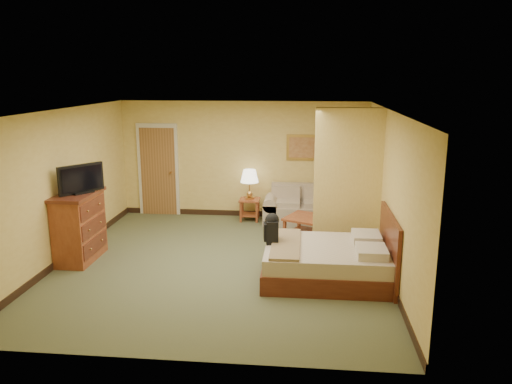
# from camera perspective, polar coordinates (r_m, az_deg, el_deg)

# --- Properties ---
(floor) EXTENTS (6.00, 6.00, 0.00)m
(floor) POSITION_cam_1_polar(r_m,az_deg,el_deg) (8.66, -3.93, -8.15)
(floor) COLOR #515738
(floor) RESTS_ON ground
(ceiling) EXTENTS (6.00, 6.00, 0.00)m
(ceiling) POSITION_cam_1_polar(r_m,az_deg,el_deg) (8.09, -4.22, 9.27)
(ceiling) COLOR white
(ceiling) RESTS_ON back_wall
(back_wall) EXTENTS (5.50, 0.02, 2.60)m
(back_wall) POSITION_cam_1_polar(r_m,az_deg,el_deg) (11.19, -1.48, 3.70)
(back_wall) COLOR #DCBC5E
(back_wall) RESTS_ON floor
(left_wall) EXTENTS (0.02, 6.00, 2.60)m
(left_wall) POSITION_cam_1_polar(r_m,az_deg,el_deg) (9.15, -21.30, 0.63)
(left_wall) COLOR #DCBC5E
(left_wall) RESTS_ON floor
(right_wall) EXTENTS (0.02, 6.00, 2.60)m
(right_wall) POSITION_cam_1_polar(r_m,az_deg,el_deg) (8.27, 15.05, -0.18)
(right_wall) COLOR #DCBC5E
(right_wall) RESTS_ON floor
(partition) EXTENTS (1.20, 0.15, 2.60)m
(partition) POSITION_cam_1_polar(r_m,az_deg,el_deg) (9.10, 10.42, 1.25)
(partition) COLOR #DCBC5E
(partition) RESTS_ON floor
(door) EXTENTS (0.94, 0.16, 2.10)m
(door) POSITION_cam_1_polar(r_m,az_deg,el_deg) (11.61, -11.09, 2.46)
(door) COLOR beige
(door) RESTS_ON floor
(baseboard) EXTENTS (5.50, 0.02, 0.12)m
(baseboard) POSITION_cam_1_polar(r_m,az_deg,el_deg) (11.45, -1.45, -2.44)
(baseboard) COLOR black
(baseboard) RESTS_ON floor
(loveseat) EXTENTS (1.64, 0.76, 0.83)m
(loveseat) POSITION_cam_1_polar(r_m,az_deg,el_deg) (10.91, 5.24, -2.15)
(loveseat) COLOR tan
(loveseat) RESTS_ON floor
(side_table) EXTENTS (0.44, 0.44, 0.49)m
(side_table) POSITION_cam_1_polar(r_m,az_deg,el_deg) (11.04, -0.74, -1.64)
(side_table) COLOR maroon
(side_table) RESTS_ON floor
(table_lamp) EXTENTS (0.40, 0.40, 0.66)m
(table_lamp) POSITION_cam_1_polar(r_m,az_deg,el_deg) (10.88, -0.75, 1.75)
(table_lamp) COLOR #B78443
(table_lamp) RESTS_ON side_table
(coffee_table) EXTENTS (0.99, 0.99, 0.48)m
(coffee_table) POSITION_cam_1_polar(r_m,az_deg,el_deg) (9.75, 5.83, -3.60)
(coffee_table) COLOR maroon
(coffee_table) RESTS_ON floor
(wall_picture) EXTENTS (0.73, 0.04, 0.57)m
(wall_picture) POSITION_cam_1_polar(r_m,az_deg,el_deg) (11.03, 5.40, 5.08)
(wall_picture) COLOR #B78E3F
(wall_picture) RESTS_ON back_wall
(dresser) EXTENTS (0.59, 1.12, 1.20)m
(dresser) POSITION_cam_1_polar(r_m,az_deg,el_deg) (9.15, -19.53, -3.72)
(dresser) COLOR maroon
(dresser) RESTS_ON floor
(tv) EXTENTS (0.53, 0.69, 0.50)m
(tv) POSITION_cam_1_polar(r_m,az_deg,el_deg) (8.92, -19.36, 1.34)
(tv) COLOR black
(tv) RESTS_ON dresser
(bed) EXTENTS (1.97, 1.67, 1.08)m
(bed) POSITION_cam_1_polar(r_m,az_deg,el_deg) (8.03, 8.52, -7.77)
(bed) COLOR #4E1D12
(bed) RESTS_ON floor
(backpack) EXTENTS (0.23, 0.30, 0.49)m
(backpack) POSITION_cam_1_polar(r_m,az_deg,el_deg) (7.97, 1.85, -4.05)
(backpack) COLOR black
(backpack) RESTS_ON bed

